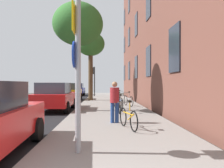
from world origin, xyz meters
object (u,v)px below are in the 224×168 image
Objects in this scene: car_3 at (77,89)px; tree_near at (78,25)px; tree_far at (91,45)px; bicycle_4 at (120,97)px; sign_post at (77,59)px; bicycle_0 at (128,118)px; car_2 at (71,91)px; bicycle_1 at (121,105)px; bicycle_2 at (118,103)px; car_1 at (55,96)px; bicycle_3 at (128,100)px; pedestrian_0 at (115,99)px; traffic_light at (94,76)px.

tree_near is at bearing -83.53° from car_3.
tree_far reaches higher than bicycle_4.
bicycle_0 is (1.38, 2.45, -1.63)m from sign_post.
bicycle_4 is 0.37× the size of car_2.
bicycle_1 is (0.10, 4.00, 0.00)m from bicycle_0.
car_2 is (-3.92, 10.18, 0.36)m from bicycle_1.
bicycle_2 is 3.68m from car_1.
bicycle_2 is 1.05× the size of bicycle_3.
car_3 is at bearing 91.95° from car_1.
tree_near is 3.54× the size of bicycle_4.
car_1 is (-3.19, 4.71, -0.16)m from pedestrian_0.
tree_far reaches higher than sign_post.
car_2 and car_3 have the same top height.
bicycle_3 is 15.97m from car_3.
bicycle_2 is 1.97m from bicycle_3.
bicycle_0 is 0.36× the size of car_2.
car_2 is (-4.69, 6.83, 0.35)m from bicycle_3.
pedestrian_0 is (-0.96, -9.70, 0.51)m from bicycle_4.
car_2 is at bearing -87.85° from car_3.
bicycle_1 is at bearing -24.98° from tree_near.
sign_post reaches higher than traffic_light.
pedestrian_0 reaches higher than car_3.
bicycle_2 is 9.49m from car_2.
car_2 reaches higher than bicycle_1.
car_3 is at bearing 100.40° from bicycle_0.
car_2 is at bearing 111.05° from bicycle_1.
sign_post reaches higher than pedestrian_0.
bicycle_2 is 17.49m from car_3.
tree_far is at bearing 98.36° from bicycle_0.
traffic_light is 2.15× the size of bicycle_0.
pedestrian_0 is 0.38× the size of car_1.
traffic_light reaches higher than bicycle_2.
bicycle_0 is 1.31m from pedestrian_0.
tree_near is 4.83m from bicycle_2.
bicycle_1 is at bearing 88.60° from bicycle_0.
tree_far reaches higher than tree_near.
traffic_light is at bearing -54.58° from car_3.
bicycle_0 is 0.40× the size of car_1.
pedestrian_0 reaches higher than bicycle_1.
car_3 is (-1.98, 17.47, -3.92)m from tree_near.
bicycle_3 reaches higher than bicycle_0.
bicycle_0 is (1.86, -12.65, -4.47)m from tree_far.
car_3 is (-2.76, 24.97, -1.27)m from sign_post.
tree_far is (-0.02, -6.64, 2.47)m from traffic_light.
bicycle_3 is at bearing 83.27° from bicycle_0.
car_1 is at bearing -88.05° from car_3.
bicycle_2 is (1.94, -7.11, -4.45)m from tree_far.
car_2 is 8.34m from car_3.
bicycle_1 is 19.00m from car_3.
tree_near reaches higher than bicycle_0.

